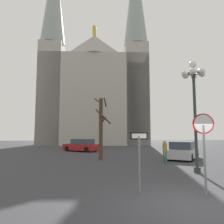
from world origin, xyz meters
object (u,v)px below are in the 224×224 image
street_lamp (194,90)px  one_way_arrow_sign (139,154)px  pedestrian_walking (165,149)px  bare_tree (101,127)px  parked_car_near_red (82,146)px  stop_sign (204,138)px  parked_car_far_silver (183,151)px  cathedral (95,83)px

street_lamp → one_way_arrow_sign: bearing=-138.6°
one_way_arrow_sign → pedestrian_walking: bearing=63.6°
bare_tree → parked_car_near_red: (-1.90, 8.17, -2.02)m
one_way_arrow_sign → parked_car_near_red: (-2.78, 18.17, -0.71)m
stop_sign → parked_car_far_silver: bearing=69.4°
one_way_arrow_sign → bare_tree: bare_tree is taller
street_lamp → pedestrian_walking: street_lamp is taller
one_way_arrow_sign → parked_car_far_silver: size_ratio=0.49×
street_lamp → parked_car_far_silver: street_lamp is taller
cathedral → one_way_arrow_sign: (0.96, -33.36, -10.66)m
bare_tree → parked_car_near_red: 8.63m
one_way_arrow_sign → parked_car_far_silver: 11.27m
parked_car_near_red → cathedral: bearing=83.2°
bare_tree → parked_car_far_silver: size_ratio=1.15×
cathedral → bare_tree: size_ratio=7.71×
stop_sign → one_way_arrow_sign: 2.39m
stop_sign → pedestrian_walking: bearing=80.2°
one_way_arrow_sign → bare_tree: bearing=95.0°
one_way_arrow_sign → parked_car_far_silver: (6.01, 9.51, -0.71)m
bare_tree → one_way_arrow_sign: bearing=-85.0°
parked_car_far_silver → parked_car_near_red: bearing=135.4°
stop_sign → parked_car_near_red: stop_sign is taller
parked_car_near_red → bare_tree: bearing=-76.9°
parked_car_near_red → pedestrian_walking: pedestrian_walking is taller
cathedral → bare_tree: (0.08, -23.35, -9.35)m
parked_car_near_red → pedestrian_walking: size_ratio=2.74×
bare_tree → pedestrian_walking: (4.49, -2.72, -1.71)m
street_lamp → parked_car_far_silver: (1.90, 5.89, -3.95)m
cathedral → street_lamp: size_ratio=6.24×
bare_tree → parked_car_far_silver: bare_tree is taller
pedestrian_walking → stop_sign: bearing=-99.8°
cathedral → parked_car_near_red: (-1.82, -15.18, -11.37)m
stop_sign → bare_tree: bare_tree is taller
one_way_arrow_sign → pedestrian_walking: size_ratio=1.32×
cathedral → parked_car_far_silver: size_ratio=8.90×
stop_sign → one_way_arrow_sign: size_ratio=1.31×
street_lamp → parked_car_near_red: street_lamp is taller
cathedral → bare_tree: bearing=-89.8°
stop_sign → bare_tree: bearing=106.7°
cathedral → street_lamp: bearing=-80.3°
cathedral → parked_car_far_silver: cathedral is taller
cathedral → stop_sign: 35.45m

